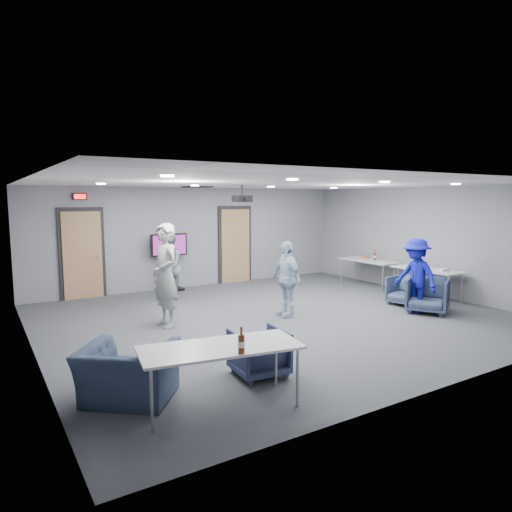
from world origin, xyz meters
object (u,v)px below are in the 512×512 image
chair_right_c (428,295)px  table_right_a (369,262)px  chair_front_a (259,352)px  bottle_right (375,257)px  person_c (286,279)px  chair_right_b (407,291)px  table_right_b (427,271)px  table_front_left (220,350)px  person_b (168,266)px  person_a (165,275)px  chair_front_b (128,373)px  person_d (416,276)px  projector (242,198)px  tv_stand (169,259)px

chair_right_c → table_right_a: chair_right_c is taller
chair_front_a → bottle_right: size_ratio=2.54×
person_c → table_right_a: 4.08m
chair_right_b → person_c: bearing=-111.7°
table_right_b → table_front_left: (-6.87, -2.54, 0.01)m
person_b → person_a: bearing=-2.4°
person_c → chair_front_b: (-3.91, -2.26, -0.44)m
person_c → table_front_left: size_ratio=0.80×
chair_right_b → person_b: bearing=-136.4°
chair_right_c → bottle_right: size_ratio=3.00×
table_right_b → person_d: bearing=119.2°
chair_right_b → table_right_b: bearing=91.5°
bottle_right → chair_front_a: bearing=-148.5°
person_b → projector: (1.01, -1.75, 1.60)m
person_d → projector: (-3.00, 2.12, 1.62)m
chair_front_b → person_c: bearing=-111.1°
chair_right_c → tv_stand: 6.37m
chair_front_a → table_front_left: (-0.89, -0.60, 0.37)m
bottle_right → person_a: bearing=-173.1°
table_right_a → chair_front_b: bearing=115.6°
person_c → chair_right_b: size_ratio=2.16×
table_right_a → table_front_left: bearing=122.9°
chair_front_a → bottle_right: (6.08, 3.72, 0.51)m
chair_right_b → table_front_left: 6.43m
table_right_b → tv_stand: (-4.88, 4.21, 0.17)m
projector → person_a: bearing=-167.8°
person_a → chair_right_c: 5.47m
person_c → chair_right_b: 3.00m
person_a → table_front_left: bearing=-18.2°
person_d → tv_stand: size_ratio=1.05×
chair_right_b → table_right_b: table_right_b is taller
table_right_b → chair_front_b: bearing=103.2°
person_b → tv_stand: person_b is taller
person_d → table_right_b: size_ratio=0.94×
tv_stand → table_front_left: bearing=-106.4°
table_right_b → table_front_left: size_ratio=0.87×
person_d → person_b: bearing=-133.8°
person_b → chair_right_c: bearing=66.3°
person_d → bottle_right: bearing=150.9°
table_front_left → person_c: bearing=54.0°
chair_right_c → table_front_left: 6.01m
chair_front_b → projector: 5.12m
chair_right_b → table_right_a: size_ratio=0.42×
person_c → chair_front_b: 4.54m
chair_front_b → table_front_left: (0.85, -0.74, 0.35)m
chair_front_a → table_front_left: size_ratio=0.36×
chair_right_b → table_right_b: size_ratio=0.43×
chair_right_c → chair_front_b: (-6.62, -0.91, -0.04)m
person_c → table_right_b: bearing=84.5°
person_c → bottle_right: person_c is taller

